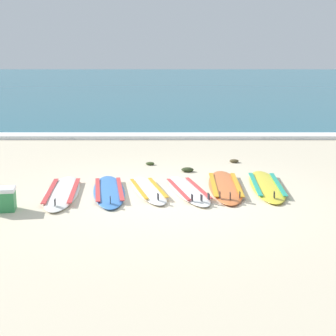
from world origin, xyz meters
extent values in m
plane|color=beige|center=(0.00, 0.00, 0.00)|extent=(80.00, 80.00, 0.00)
cube|color=#23667A|center=(0.00, 35.87, 0.05)|extent=(80.00, 60.00, 0.10)
cube|color=white|center=(0.00, 6.22, 0.06)|extent=(80.00, 0.71, 0.11)
ellipsoid|color=silver|center=(-1.90, 0.17, 0.04)|extent=(0.78, 2.39, 0.07)
cube|color=#D13838|center=(-2.11, 0.15, 0.08)|extent=(0.22, 1.65, 0.01)
cube|color=#D13838|center=(-1.69, 0.19, 0.08)|extent=(0.22, 1.65, 0.01)
cube|color=black|center=(-1.82, -0.74, 0.12)|extent=(0.02, 0.09, 0.11)
ellipsoid|color=#3875CC|center=(-1.07, 0.26, 0.04)|extent=(0.88, 2.31, 0.07)
cube|color=#D13838|center=(-1.27, 0.23, 0.08)|extent=(0.30, 1.57, 0.01)
cube|color=#D13838|center=(-0.87, 0.29, 0.08)|extent=(0.30, 1.57, 0.01)
cube|color=black|center=(-0.94, -0.61, 0.12)|extent=(0.02, 0.09, 0.11)
ellipsoid|color=white|center=(-0.36, 0.33, 0.04)|extent=(0.98, 2.05, 0.07)
cube|color=gold|center=(-0.53, 0.29, 0.08)|extent=(0.42, 1.36, 0.01)
cube|color=gold|center=(-0.18, 0.38, 0.08)|extent=(0.42, 1.36, 0.01)
cube|color=black|center=(-0.16, -0.42, 0.12)|extent=(0.03, 0.09, 0.11)
ellipsoid|color=white|center=(0.37, 0.31, 0.04)|extent=(1.01, 2.18, 0.07)
cube|color=#D13838|center=(0.19, 0.26, 0.08)|extent=(0.42, 1.45, 0.01)
cube|color=#D13838|center=(0.56, 0.35, 0.08)|extent=(0.42, 1.45, 0.01)
cube|color=black|center=(0.57, -0.49, 0.12)|extent=(0.03, 0.09, 0.11)
cube|color=black|center=(0.41, -0.47, 0.12)|extent=(0.03, 0.09, 0.11)
cube|color=black|center=(0.69, -0.40, 0.12)|extent=(0.03, 0.09, 0.11)
ellipsoid|color=orange|center=(1.09, 0.59, 0.04)|extent=(0.68, 2.47, 0.07)
cube|color=gold|center=(0.87, 0.59, 0.08)|extent=(0.13, 1.72, 0.01)
cube|color=gold|center=(1.31, 0.58, 0.08)|extent=(0.13, 1.72, 0.01)
cube|color=black|center=(1.06, -0.37, 0.12)|extent=(0.01, 0.09, 0.11)
cube|color=black|center=(0.89, -0.31, 0.12)|extent=(0.01, 0.09, 0.11)
cube|color=black|center=(1.23, -0.32, 0.12)|extent=(0.01, 0.09, 0.11)
ellipsoid|color=yellow|center=(1.87, 0.62, 0.04)|extent=(0.72, 2.41, 0.07)
cube|color=teal|center=(1.66, 0.63, 0.08)|extent=(0.17, 1.67, 0.01)
cube|color=teal|center=(2.08, 0.61, 0.08)|extent=(0.17, 1.67, 0.01)
cube|color=black|center=(1.82, -0.31, 0.12)|extent=(0.02, 0.09, 0.11)
cube|color=#338C4C|center=(-2.68, -0.79, 0.16)|extent=(0.48, 0.37, 0.32)
cube|color=white|center=(-2.68, -0.79, 0.35)|extent=(0.50, 0.38, 0.06)
ellipsoid|color=#384723|center=(-0.40, 2.55, 0.03)|extent=(0.20, 0.16, 0.07)
ellipsoid|color=#2D381E|center=(0.42, 1.89, 0.05)|extent=(0.26, 0.21, 0.09)
ellipsoid|color=#4C4228|center=(1.54, 2.81, 0.04)|extent=(0.22, 0.17, 0.08)
camera|label=1|loc=(0.01, -8.44, 2.49)|focal=53.08mm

